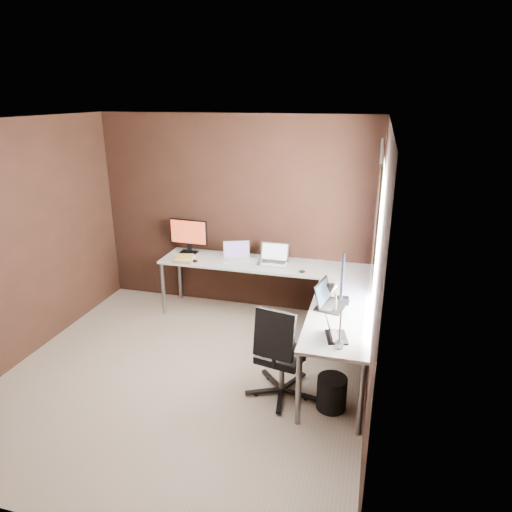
{
  "coord_description": "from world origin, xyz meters",
  "views": [
    {
      "loc": [
        1.73,
        -3.66,
        2.71
      ],
      "look_at": [
        0.5,
        0.95,
        1.02
      ],
      "focal_mm": 32.0,
      "sensor_mm": 36.0,
      "label": 1
    }
  ],
  "objects": [
    {
      "name": "monitor_right",
      "position": [
        1.48,
        0.63,
        0.98
      ],
      "size": [
        0.14,
        0.54,
        0.44
      ],
      "rotation": [
        0.0,
        0.0,
        1.63
      ],
      "color": "black",
      "rests_on": "desk"
    },
    {
      "name": "mouse_corner",
      "position": [
        0.97,
        1.3,
        0.75
      ],
      "size": [
        0.1,
        0.08,
        0.03
      ],
      "primitive_type": "ellipsoid",
      "rotation": [
        0.0,
        0.0,
        -0.42
      ],
      "color": "black",
      "rests_on": "desk"
    },
    {
      "name": "desk_lamp",
      "position": [
        1.48,
        -0.22,
        1.06
      ],
      "size": [
        0.18,
        0.21,
        0.53
      ],
      "rotation": [
        0.0,
        0.0,
        0.18
      ],
      "color": "slate",
      "rests_on": "desk"
    },
    {
      "name": "room",
      "position": [
        0.34,
        0.07,
        1.28
      ],
      "size": [
        3.6,
        3.6,
        2.5
      ],
      "color": "tan",
      "rests_on": "ground"
    },
    {
      "name": "wastebasket",
      "position": [
        1.5,
        -0.12,
        0.16
      ],
      "size": [
        0.32,
        0.32,
        0.31
      ],
      "primitive_type": "cylinder",
      "rotation": [
        0.0,
        0.0,
        0.19
      ],
      "color": "black",
      "rests_on": "ground"
    },
    {
      "name": "laptop_silver",
      "position": [
        0.57,
        1.54,
        0.78
      ],
      "size": [
        0.37,
        0.26,
        0.24
      ],
      "rotation": [
        0.0,
        0.0,
        0.02
      ],
      "color": "silver",
      "rests_on": "desk"
    },
    {
      "name": "mouse_left",
      "position": [
        -0.38,
        1.3,
        0.75
      ],
      "size": [
        0.1,
        0.09,
        0.03
      ],
      "primitive_type": "ellipsoid",
      "rotation": [
        0.0,
        0.0,
        -0.37
      ],
      "color": "black",
      "rests_on": "desk"
    },
    {
      "name": "drawer_pedestal",
      "position": [
        1.43,
        1.15,
        0.3
      ],
      "size": [
        0.42,
        0.5,
        0.6
      ],
      "primitive_type": "cube",
      "color": "white",
      "rests_on": "ground"
    },
    {
      "name": "desk",
      "position": [
        0.84,
        1.04,
        0.68
      ],
      "size": [
        2.65,
        2.25,
        0.73
      ],
      "color": "white",
      "rests_on": "ground"
    },
    {
      "name": "laptop_black_big",
      "position": [
        1.37,
        0.49,
        0.78
      ],
      "size": [
        0.33,
        0.42,
        0.25
      ],
      "rotation": [
        0.0,
        0.0,
        1.37
      ],
      "color": "black",
      "rests_on": "desk"
    },
    {
      "name": "office_chair",
      "position": [
        1.01,
        -0.05,
        0.28
      ],
      "size": [
        0.53,
        0.54,
        0.95
      ],
      "rotation": [
        0.0,
        0.0,
        -0.19
      ],
      "color": "black",
      "rests_on": "ground"
    },
    {
      "name": "laptop_white",
      "position": [
        0.09,
        1.54,
        0.78
      ],
      "size": [
        0.39,
        0.33,
        0.22
      ],
      "rotation": [
        0.0,
        0.0,
        0.35
      ],
      "color": "white",
      "rests_on": "desk"
    },
    {
      "name": "laptop_black_small",
      "position": [
        1.49,
        -0.14,
        0.77
      ],
      "size": [
        0.23,
        0.28,
        0.17
      ],
      "rotation": [
        0.0,
        0.0,
        1.81
      ],
      "color": "black",
      "rests_on": "desk"
    },
    {
      "name": "monitor_left",
      "position": [
        -0.59,
        1.64,
        0.98
      ],
      "size": [
        0.52,
        0.15,
        0.45
      ],
      "rotation": [
        0.0,
        0.0,
        -0.05
      ],
      "color": "black",
      "rests_on": "desk"
    },
    {
      "name": "book_stack",
      "position": [
        -0.51,
        1.3,
        0.77
      ],
      "size": [
        0.26,
        0.22,
        0.08
      ],
      "rotation": [
        0.0,
        0.0,
        0.11
      ],
      "color": "#B2755F",
      "rests_on": "desk"
    }
  ]
}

